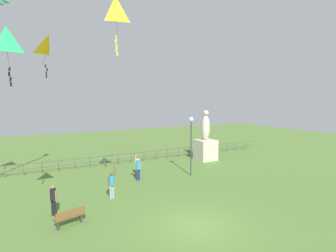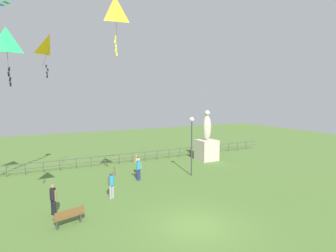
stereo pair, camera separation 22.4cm
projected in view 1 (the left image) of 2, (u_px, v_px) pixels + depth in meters
The scene contains 12 objects.
ground_plane at pixel (197, 226), 13.59m from camera, with size 80.00×80.00×0.00m, color #517533.
statue_monument at pixel (205, 145), 27.72m from camera, with size 1.84×1.84×5.04m.
lamppost at pixel (191, 134), 21.97m from camera, with size 0.36×0.36×4.75m.
park_bench at pixel (70, 217), 13.58m from camera, with size 1.55×0.81×0.85m.
person_0 at pixel (112, 183), 17.15m from camera, with size 0.54×0.32×2.02m.
person_1 at pixel (138, 168), 20.93m from camera, with size 0.54×0.31×1.99m.
person_2 at pixel (137, 164), 22.33m from camera, with size 0.30×0.44×1.61m.
person_3 at pixel (53, 198), 14.68m from camera, with size 0.32×0.45×1.70m.
kite_0 at pixel (116, 12), 15.00m from camera, with size 1.05×0.89×3.20m.
kite_2 at pixel (49, 47), 17.52m from camera, with size 1.21×1.29×2.65m.
kite_3 at pixel (7, 44), 12.28m from camera, with size 0.96×1.03×2.58m.
waterfront_railing at pixel (110, 159), 25.68m from camera, with size 36.01×0.06×0.95m.
Camera 1 is at (-7.38, -10.79, 6.34)m, focal length 29.43 mm.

